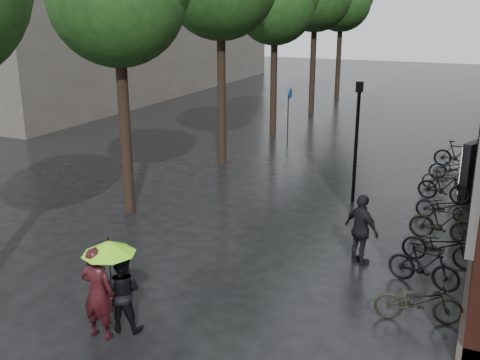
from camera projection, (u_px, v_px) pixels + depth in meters
The scene contains 8 objects.
person_burgundy at pixel (98, 293), 10.24m from camera, with size 0.66×0.43×1.80m, color black.
person_black at pixel (122, 292), 10.51m from camera, with size 0.75×0.58×1.54m, color black.
lime_umbrella at pixel (109, 247), 10.08m from camera, with size 0.99×0.99×1.47m.
pedestrian_walking at pixel (361, 230), 13.22m from camera, with size 1.01×0.42×1.73m, color black.
parked_bicycles at pixel (444, 204), 16.10m from camera, with size 2.08×12.73×1.03m.
ad_lightbox at pixel (472, 170), 17.73m from camera, with size 0.29×1.25×1.89m.
lamp_post at pixel (357, 131), 17.08m from camera, with size 0.19×0.19×3.77m.
cycle_sign at pixel (289, 107), 24.81m from camera, with size 0.13×0.45×2.48m.
Camera 1 is at (5.39, -6.17, 5.90)m, focal length 42.00 mm.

